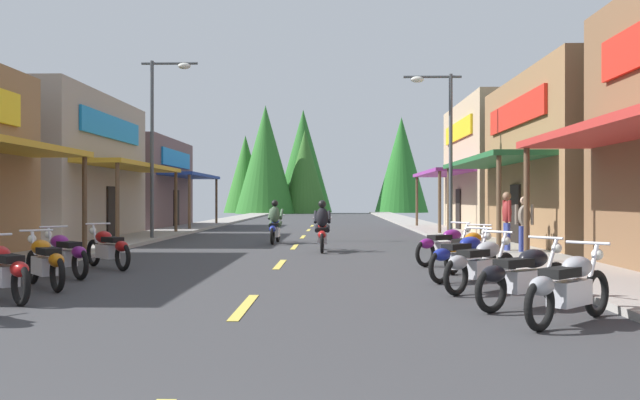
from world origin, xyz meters
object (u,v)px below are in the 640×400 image
at_px(motorcycle_parked_right_5, 446,245).
at_px(streetlamp_right, 442,133).
at_px(streetlamp_left, 160,125).
at_px(motorcycle_parked_right_3, 463,256).
at_px(rider_cruising_lead, 322,230).
at_px(motorcycle_parked_right_0, 568,286).
at_px(motorcycle_parked_left_1, 4,270).
at_px(rider_cruising_trailing, 275,225).
at_px(motorcycle_parked_right_2, 481,264).
at_px(motorcycle_parked_right_4, 468,250).
at_px(motorcycle_parked_right_1, 523,275).
at_px(motorcycle_parked_left_2, 45,261).
at_px(pedestrian_waiting, 524,221).
at_px(pedestrian_browsing, 507,218).
at_px(motorcycle_parked_left_4, 108,247).
at_px(motorcycle_parked_left_3, 64,253).

bearing_deg(motorcycle_parked_right_5, streetlamp_right, 42.45).
bearing_deg(motorcycle_parked_right_5, streetlamp_left, 95.95).
xyz_separation_m(streetlamp_left, motorcycle_parked_right_3, (9.22, -12.52, -3.95)).
bearing_deg(rider_cruising_lead, motorcycle_parked_right_0, -164.70).
bearing_deg(motorcycle_parked_left_1, rider_cruising_trailing, -56.97).
height_order(motorcycle_parked_right_2, motorcycle_parked_right_4, same).
bearing_deg(motorcycle_parked_right_1, motorcycle_parked_right_0, -117.20).
distance_m(motorcycle_parked_right_3, rider_cruising_trailing, 11.99).
xyz_separation_m(motorcycle_parked_left_1, motorcycle_parked_left_2, (-0.01, 1.52, 0.00)).
bearing_deg(pedestrian_waiting, motorcycle_parked_right_5, 178.02).
height_order(streetlamp_right, pedestrian_browsing, streetlamp_right).
height_order(motorcycle_parked_right_5, rider_cruising_trailing, rider_cruising_trailing).
bearing_deg(rider_cruising_lead, motorcycle_parked_right_3, -158.89).
relative_size(motorcycle_parked_right_1, motorcycle_parked_right_3, 1.08).
height_order(streetlamp_right, motorcycle_parked_right_0, streetlamp_right).
xyz_separation_m(motorcycle_parked_right_3, pedestrian_browsing, (2.46, 6.38, 0.57)).
relative_size(streetlamp_left, rider_cruising_trailing, 3.22).
bearing_deg(motorcycle_parked_right_1, motorcycle_parked_left_1, 138.68).
relative_size(motorcycle_parked_right_3, pedestrian_browsing, 0.90).
relative_size(motorcycle_parked_right_1, rider_cruising_trailing, 0.82).
bearing_deg(pedestrian_waiting, motorcycle_parked_right_4, -166.96).
bearing_deg(motorcycle_parked_right_3, motorcycle_parked_right_5, 43.94).
height_order(streetlamp_right, rider_cruising_lead, streetlamp_right).
relative_size(motorcycle_parked_right_0, motorcycle_parked_left_4, 1.00).
bearing_deg(rider_cruising_trailing, streetlamp_left, 74.43).
distance_m(motorcycle_parked_left_1, rider_cruising_lead, 11.18).
distance_m(motorcycle_parked_right_2, motorcycle_parked_left_4, 8.58).
distance_m(motorcycle_parked_right_5, motorcycle_parked_left_1, 9.89).
height_order(motorcycle_parked_left_4, rider_cruising_lead, rider_cruising_lead).
xyz_separation_m(motorcycle_parked_right_2, motorcycle_parked_right_5, (0.18, 4.74, 0.00)).
height_order(motorcycle_parked_left_4, rider_cruising_trailing, rider_cruising_trailing).
bearing_deg(motorcycle_parked_right_2, motorcycle_parked_left_3, 121.63).
xyz_separation_m(motorcycle_parked_right_1, pedestrian_browsing, (2.22, 9.71, 0.57)).
bearing_deg(rider_cruising_trailing, motorcycle_parked_right_5, -145.97).
bearing_deg(motorcycle_parked_right_3, rider_cruising_trailing, 70.10).
bearing_deg(pedestrian_browsing, motorcycle_parked_right_0, -105.00).
xyz_separation_m(motorcycle_parked_right_5, rider_cruising_trailing, (-4.85, 7.87, 0.17)).
bearing_deg(motorcycle_parked_left_3, pedestrian_waiting, -109.13).
bearing_deg(pedestrian_browsing, rider_cruising_trailing, 142.11).
bearing_deg(motorcycle_parked_right_5, pedestrian_browsing, 15.39).
height_order(motorcycle_parked_right_3, motorcycle_parked_left_3, same).
bearing_deg(motorcycle_parked_left_3, motorcycle_parked_right_3, -138.66).
distance_m(motorcycle_parked_right_1, rider_cruising_trailing, 15.19).
bearing_deg(motorcycle_parked_left_2, motorcycle_parked_left_1, 140.93).
relative_size(motorcycle_parked_right_4, rider_cruising_lead, 0.81).
bearing_deg(motorcycle_parked_right_2, pedestrian_browsing, 28.39).
distance_m(streetlamp_left, motorcycle_parked_right_3, 16.05).
relative_size(streetlamp_left, motorcycle_parked_right_5, 4.01).
height_order(motorcycle_parked_right_1, rider_cruising_trailing, rider_cruising_trailing).
relative_size(streetlamp_left, motorcycle_parked_left_2, 4.02).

